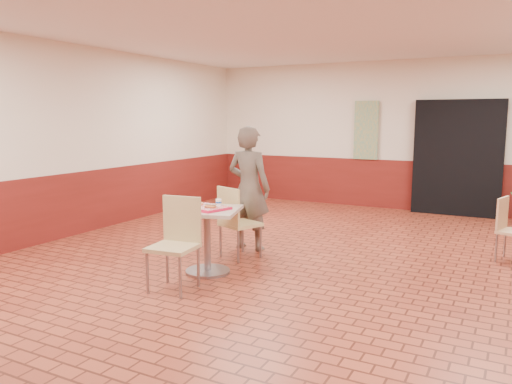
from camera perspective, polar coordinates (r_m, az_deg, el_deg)
The scene contains 13 objects.
room_shell at distance 5.75m, azimuth 4.98°, elevation 4.85°, with size 8.01×10.01×3.01m.
wainscot_band at distance 5.90m, azimuth 4.86°, elevation -4.88°, with size 8.00×10.00×1.00m.
corridor_doorway at distance 10.25m, azimuth 22.04°, elevation 3.63°, with size 1.60×0.22×2.20m, color black.
promo_poster at distance 10.62m, azimuth 12.46°, elevation 6.90°, with size 0.50×0.03×1.20m, color gray.
main_table at distance 6.03m, azimuth -5.61°, elevation -4.32°, with size 0.74×0.74×0.79m.
chair_main_front at distance 5.53m, azimuth -9.06°, elevation -5.22°, with size 0.51×0.51×1.01m.
chair_main_back at distance 6.59m, azimuth -2.35°, elevation -3.08°, with size 0.58×0.58×0.97m.
customer at distance 7.02m, azimuth -0.81°, elevation 0.42°, with size 0.64×0.42×1.75m, color #5E5449.
serving_tray at distance 5.98m, azimuth -5.64°, elevation -1.79°, with size 0.49×0.38×0.03m.
ring_donut at distance 6.08m, azimuth -6.44°, elevation -1.33°, with size 0.09×0.09×0.03m, color #D67E4E.
long_john_donut at distance 5.86m, azimuth -5.21°, elevation -1.61°, with size 0.17×0.09×0.05m.
paper_cup at distance 5.96m, azimuth -4.29°, elevation -1.21°, with size 0.07×0.07×0.09m.
chair_second_left at distance 7.29m, azimuth 27.02°, elevation -3.49°, with size 0.48×0.48×0.83m.
Camera 1 is at (2.23, -5.29, 1.87)m, focal length 35.00 mm.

